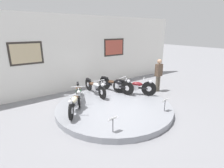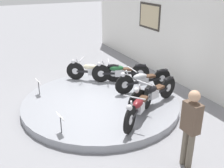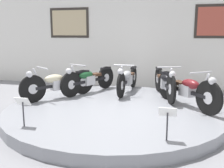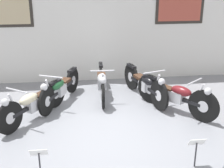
% 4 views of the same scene
% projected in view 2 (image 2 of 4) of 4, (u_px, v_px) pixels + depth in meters
% --- Properties ---
extents(ground_plane, '(60.00, 60.00, 0.00)m').
position_uv_depth(ground_plane, '(101.00, 106.00, 7.89)').
color(ground_plane, gray).
extents(display_platform, '(4.61, 4.61, 0.21)m').
position_uv_depth(display_platform, '(101.00, 103.00, 7.85)').
color(display_platform, gray).
rests_on(display_platform, ground_plane).
extents(back_wall, '(14.00, 0.22, 3.85)m').
position_uv_depth(back_wall, '(194.00, 32.00, 8.52)').
color(back_wall, white).
rests_on(back_wall, ground_plane).
extents(motorcycle_cream, '(1.20, 1.64, 0.79)m').
position_uv_depth(motorcycle_cream, '(93.00, 70.00, 9.05)').
color(motorcycle_cream, black).
rests_on(motorcycle_cream, display_platform).
extents(motorcycle_green, '(0.84, 1.84, 0.79)m').
position_uv_depth(motorcycle_green, '(119.00, 71.00, 8.95)').
color(motorcycle_green, black).
rests_on(motorcycle_green, display_platform).
extents(motorcycle_silver, '(0.54, 1.98, 0.79)m').
position_uv_depth(motorcycle_silver, '(143.00, 80.00, 8.26)').
color(motorcycle_silver, black).
rests_on(motorcycle_silver, display_platform).
extents(motorcycle_black, '(0.70, 1.95, 0.81)m').
position_uv_depth(motorcycle_black, '(153.00, 92.00, 7.31)').
color(motorcycle_black, black).
rests_on(motorcycle_black, display_platform).
extents(motorcycle_maroon, '(1.30, 1.63, 0.81)m').
position_uv_depth(motorcycle_maroon, '(139.00, 106.00, 6.57)').
color(motorcycle_maroon, black).
rests_on(motorcycle_maroon, display_platform).
extents(info_placard_front_left, '(0.26, 0.11, 0.51)m').
position_uv_depth(info_placard_front_left, '(38.00, 83.00, 8.00)').
color(info_placard_front_left, '#333338').
rests_on(info_placard_front_left, display_platform).
extents(info_placard_front_centre, '(0.26, 0.11, 0.51)m').
position_uv_depth(info_placard_front_centre, '(60.00, 119.00, 6.04)').
color(info_placard_front_centre, '#333338').
rests_on(info_placard_front_centre, display_platform).
extents(visitor_standing, '(0.36, 0.22, 1.70)m').
position_uv_depth(visitor_standing, '(190.00, 125.00, 5.06)').
color(visitor_standing, '#6B6051').
rests_on(visitor_standing, ground_plane).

